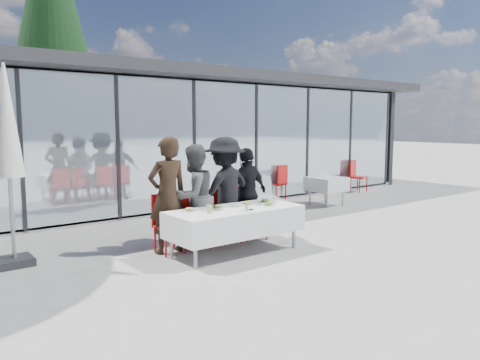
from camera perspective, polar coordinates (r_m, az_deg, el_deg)
name	(u,v)px	position (r m, az deg, el deg)	size (l,w,h in m)	color
ground	(273,254)	(7.79, 4.08, -8.97)	(90.00, 90.00, 0.00)	#9B9893
pavilion	(150,123)	(15.42, -10.87, 6.82)	(14.80, 8.80, 3.44)	gray
dining_table	(235,221)	(7.69, -0.58, -5.04)	(2.26, 0.96, 0.75)	silver
diner_a	(168,195)	(7.75, -8.81, -1.86)	(0.70, 0.70, 1.92)	black
diner_chair_a	(167,220)	(7.85, -8.89, -4.88)	(0.44, 0.44, 0.97)	red
diner_b	(194,197)	(8.01, -5.66, -2.03)	(0.87, 0.87, 1.78)	#4E4E4E
diner_chair_b	(193,217)	(8.10, -5.78, -4.46)	(0.44, 0.44, 0.97)	red
diner_c	(225,190)	(8.37, -1.86, -1.22)	(1.23, 1.23, 1.90)	black
diner_chair_c	(224,212)	(8.46, -2.00, -3.95)	(0.44, 0.44, 0.97)	red
diner_d	(247,193)	(8.69, 0.90, -1.61)	(0.99, 0.99, 1.69)	black
diner_chair_d	(246,209)	(8.77, 0.74, -3.56)	(0.44, 0.44, 0.97)	red
plate_a	(190,210)	(7.42, -6.17, -3.64)	(0.25, 0.25, 0.07)	white
plate_b	(218,207)	(7.63, -2.76, -3.32)	(0.25, 0.25, 0.07)	white
plate_c	(247,203)	(7.98, 0.85, -2.86)	(0.25, 0.25, 0.07)	white
plate_d	(265,201)	(8.24, 3.09, -2.56)	(0.25, 0.25, 0.07)	white
plate_extra	(268,204)	(7.90, 3.46, -2.97)	(0.25, 0.25, 0.07)	white
juice_bottle	(209,209)	(7.25, -3.83, -3.53)	(0.06, 0.06, 0.14)	#A2C652
drinking_glasses	(246,208)	(7.38, 0.79, -3.47)	(0.07, 0.07, 0.10)	silver
folded_eyeglasses	(249,210)	(7.50, 1.16, -3.64)	(0.14, 0.03, 0.01)	black
spare_table_right	(326,184)	(12.43, 10.49, -0.51)	(0.86, 0.86, 0.74)	silver
spare_chair_a	(356,174)	(15.21, 13.97, 0.67)	(0.55, 0.55, 0.97)	red
spare_chair_b	(279,181)	(13.14, 4.81, -0.10)	(0.51, 0.51, 0.97)	red
market_umbrella	(7,134)	(7.65, -26.52, 5.02)	(0.50, 0.50, 3.00)	black
lounger	(266,196)	(12.25, 3.19, -1.91)	(1.02, 1.46, 0.72)	silver
conifer_tree	(52,20)	(19.75, -21.99, 17.65)	(4.00, 4.00, 10.50)	#382316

